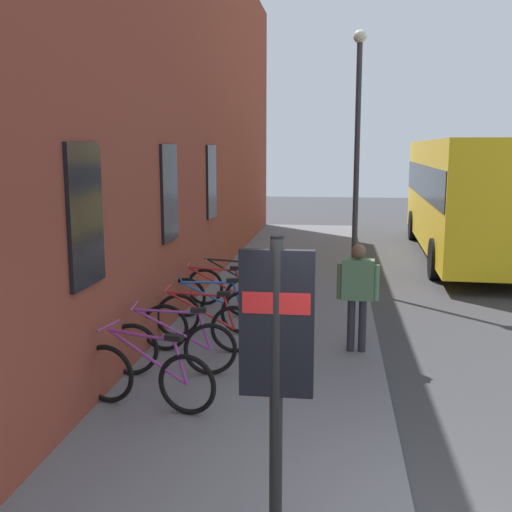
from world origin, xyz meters
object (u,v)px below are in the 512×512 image
Objects in this scene: bicycle_by_door at (216,296)px; city_bus at (467,191)px; bicycle_nearest_sign at (147,377)px; transit_info_sign at (276,344)px; street_lamp at (357,139)px; bicycle_far_end at (172,347)px; pedestrian_crossing_street at (358,286)px; bicycle_under_window at (211,312)px; bicycle_end_of_row at (232,286)px; bicycle_leaning_wall at (200,326)px.

bicycle_by_door is 0.17× the size of city_bus.
bicycle_nearest_sign is 4.05m from bicycle_by_door.
bicycle_nearest_sign is 0.17× the size of city_bus.
street_lamp reaches higher than transit_info_sign.
bicycle_far_end is 3.99m from transit_info_sign.
bicycle_by_door is (4.05, -0.02, 0.00)m from bicycle_nearest_sign.
pedestrian_crossing_street is (1.33, -2.48, 0.61)m from bicycle_far_end.
bicycle_under_window is 0.96× the size of bicycle_by_door.
transit_info_sign is at bearing 170.94° from pedestrian_crossing_street.
bicycle_under_window is 2.45m from pedestrian_crossing_street.
city_bus reaches higher than bicycle_end_of_row.
street_lamp is at bearing -25.63° from bicycle_leaning_wall.
pedestrian_crossing_street reaches higher than bicycle_under_window.
pedestrian_crossing_street reaches higher than bicycle_nearest_sign.
bicycle_end_of_row is 3.42m from pedestrian_crossing_street.
bicycle_under_window is (0.83, 0.00, 0.00)m from bicycle_leaning_wall.
pedestrian_crossing_street is at bearing -9.06° from transit_info_sign.
bicycle_nearest_sign is at bearing 37.12° from transit_info_sign.
bicycle_end_of_row is 0.32× the size of street_lamp.
bicycle_leaning_wall is (2.10, -0.17, 0.00)m from bicycle_nearest_sign.
bicycle_leaning_wall is 0.74× the size of transit_info_sign.
pedestrian_crossing_street is at bearing -81.99° from bicycle_leaning_wall.
bicycle_nearest_sign and bicycle_under_window have the same top height.
bicycle_nearest_sign is 1.07× the size of pedestrian_crossing_street.
bicycle_nearest_sign is 0.99× the size of bicycle_leaning_wall.
pedestrian_crossing_street is (-2.45, -2.30, 0.61)m from bicycle_end_of_row.
bicycle_by_door is at bearing -0.34° from bicycle_nearest_sign.
pedestrian_crossing_street is 0.30× the size of street_lamp.
city_bus reaches higher than transit_info_sign.
city_bus is at bearing -19.75° from pedestrian_crossing_street.
bicycle_leaning_wall is 1.95m from bicycle_by_door.
bicycle_leaning_wall is 1.00× the size of bicycle_by_door.
city_bus reaches higher than bicycle_far_end.
bicycle_leaning_wall is at bearing 149.64° from city_bus.
street_lamp is at bearing -29.97° from bicycle_under_window.
bicycle_leaning_wall is at bearing -175.72° from bicycle_by_door.
bicycle_far_end and bicycle_end_of_row have the same top height.
bicycle_by_door is 1.08× the size of pedestrian_crossing_street.
city_bus is at bearing -39.28° from bicycle_end_of_row.
city_bus reaches higher than bicycle_leaning_wall.
bicycle_end_of_row is 0.74× the size of transit_info_sign.
transit_info_sign is at bearing -164.88° from bicycle_by_door.
street_lamp is (3.04, -2.54, 2.83)m from bicycle_by_door.
bicycle_under_window is 1.04× the size of pedestrian_crossing_street.
city_bus is at bearing -36.90° from bicycle_by_door.
pedestrian_crossing_street is (0.33, -2.32, 0.61)m from bicycle_leaning_wall.
pedestrian_crossing_street is at bearing -123.27° from bicycle_by_door.
bicycle_by_door and bicycle_end_of_row have the same top height.
bicycle_far_end is at bearing 177.28° from bicycle_end_of_row.
bicycle_leaning_wall is 0.17× the size of city_bus.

